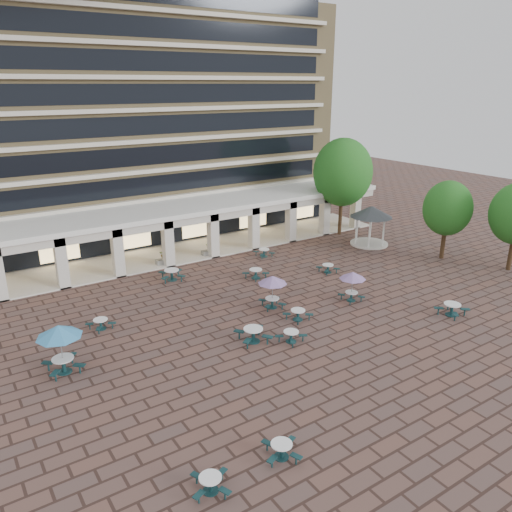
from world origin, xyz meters
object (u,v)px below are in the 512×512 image
object	(u,v)px
picnic_table_0	(210,483)
picnic_table_2	(291,335)
gazebo	(371,216)
planter_right	(210,250)
planter_left	(165,258)
picnic_table_1	(281,449)

from	to	relation	value
picnic_table_0	picnic_table_2	xyz separation A→B (m)	(9.41, 7.47, 0.02)
gazebo	picnic_table_2	bearing A→B (deg)	-148.00
picnic_table_0	planter_right	world-z (taller)	planter_right
picnic_table_2	planter_left	xyz separation A→B (m)	(-0.84, 16.43, 0.17)
picnic_table_1	planter_left	size ratio (longest dim) A/B	1.23
planter_left	planter_right	distance (m)	4.30
planter_left	planter_right	size ratio (longest dim) A/B	1.00
planter_left	gazebo	bearing A→B (deg)	-16.50
picnic_table_0	planter_left	size ratio (longest dim) A/B	1.19
planter_right	picnic_table_0	bearing A→B (deg)	-118.30
planter_left	planter_right	world-z (taller)	planter_left
picnic_table_0	planter_left	xyz separation A→B (m)	(8.57, 23.90, 0.19)
picnic_table_0	planter_left	distance (m)	25.39
picnic_table_1	gazebo	distance (m)	30.14
picnic_table_2	planter_right	distance (m)	16.79
picnic_table_2	planter_right	xyz separation A→B (m)	(3.45, 16.43, 0.09)
picnic_table_1	picnic_table_0	bearing A→B (deg)	-156.73
picnic_table_1	picnic_table_2	xyz separation A→B (m)	(6.15, 7.47, 0.01)
picnic_table_0	planter_right	distance (m)	27.14
picnic_table_0	picnic_table_1	bearing A→B (deg)	22.37
planter_left	planter_right	bearing A→B (deg)	0.00
picnic_table_0	picnic_table_1	size ratio (longest dim) A/B	0.97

